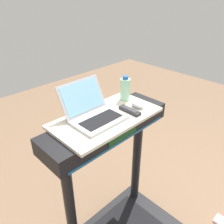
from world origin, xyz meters
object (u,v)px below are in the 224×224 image
laptop (94,112)px  computer_mouse (138,105)px  tv_remote (130,110)px  water_bottle (125,89)px

laptop → computer_mouse: (0.31, -0.10, -0.03)m
laptop → tv_remote: bearing=-22.5°
laptop → computer_mouse: laptop is taller
laptop → water_bottle: size_ratio=1.77×
computer_mouse → water_bottle: (0.03, 0.14, 0.06)m
water_bottle → tv_remote: (-0.12, -0.15, -0.07)m
computer_mouse → water_bottle: size_ratio=0.56×
laptop → computer_mouse: bearing=-14.7°
laptop → water_bottle: laptop is taller
laptop → computer_mouse: 0.32m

